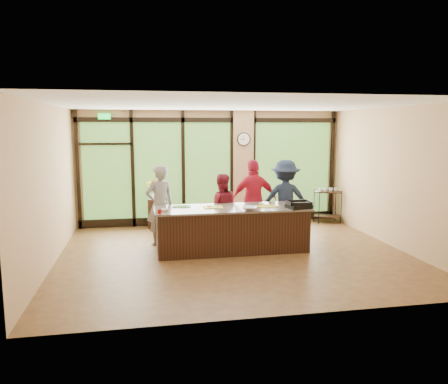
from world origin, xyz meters
name	(u,v)px	position (x,y,z in m)	size (l,w,h in m)	color
floor	(235,254)	(0.00, 0.00, 0.00)	(7.00, 7.00, 0.00)	#4E301B
ceiling	(235,105)	(0.00, 0.00, 3.00)	(7.00, 7.00, 0.00)	white
back_wall	(211,168)	(0.00, 3.00, 1.50)	(7.00, 7.00, 0.00)	tan
left_wall	(49,186)	(-3.50, 0.00, 1.50)	(6.00, 6.00, 0.00)	tan
right_wall	(395,178)	(3.50, 0.00, 1.50)	(6.00, 6.00, 0.00)	tan
window_wall	(218,172)	(0.16, 2.95, 1.39)	(6.90, 0.12, 3.00)	tan
island_base	(232,230)	(0.00, 0.30, 0.44)	(3.10, 1.00, 0.88)	black
countertop	(232,208)	(0.00, 0.30, 0.90)	(3.20, 1.10, 0.04)	slate
wall_clock	(244,139)	(0.85, 2.87, 2.25)	(0.36, 0.04, 0.36)	black
cook_left	(160,205)	(-1.45, 1.02, 0.88)	(0.64, 0.42, 1.77)	gray
cook_midleft	(221,208)	(-0.09, 1.02, 0.77)	(0.75, 0.59, 1.55)	maroon
cook_midright	(254,200)	(0.69, 1.13, 0.92)	(1.08, 0.45, 1.84)	#B61C36
cook_right	(285,199)	(1.42, 1.09, 0.91)	(1.18, 0.68, 1.83)	#192339
roasting_pan	(299,206)	(1.33, -0.06, 0.96)	(0.46, 0.36, 0.08)	black
mixing_bowl	(250,209)	(0.28, -0.10, 0.96)	(0.30, 0.30, 0.07)	silver
cutting_board_left	(182,206)	(-1.02, 0.56, 0.93)	(0.36, 0.27, 0.01)	green
cutting_board_center	(213,207)	(-0.38, 0.36, 0.93)	(0.40, 0.30, 0.01)	gold
cutting_board_right	(267,206)	(0.76, 0.27, 0.93)	(0.39, 0.30, 0.01)	gold
prep_bowl_near	(165,210)	(-1.39, 0.11, 0.94)	(0.14, 0.14, 0.04)	white
prep_bowl_mid	(246,206)	(0.30, 0.27, 0.94)	(0.12, 0.12, 0.04)	white
prep_bowl_far	(261,204)	(0.69, 0.47, 0.94)	(0.13, 0.13, 0.03)	white
red_ramekin	(160,212)	(-1.50, -0.11, 0.96)	(0.10, 0.10, 0.08)	#AA1611
flower_stand	(158,213)	(-1.45, 2.65, 0.38)	(0.38, 0.38, 0.76)	black
flower_vase	(157,194)	(-1.45, 2.65, 0.89)	(0.24, 0.24, 0.25)	olive
bar_cart	(328,202)	(3.10, 2.47, 0.57)	(0.79, 0.65, 0.95)	black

